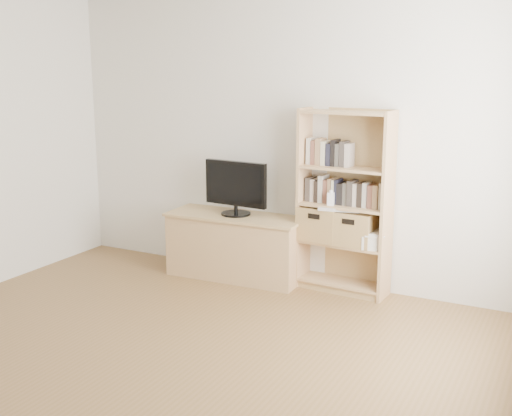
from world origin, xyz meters
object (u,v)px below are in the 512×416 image
Objects in this scene: tv_stand at (236,247)px; basket_right at (354,228)px; television at (236,188)px; laptop at (341,207)px; baby_monitor at (331,199)px; basket_left at (321,223)px; bookshelf at (344,203)px.

basket_right reaches higher than tv_stand.
television reaches higher than laptop.
basket_left is at bearing 131.86° from baby_monitor.
tv_stand is 0.78× the size of bookshelf.
basket_left is at bearing -178.81° from bookshelf.
basket_left reaches higher than basket_right.
laptop reaches higher than basket_left.
tv_stand is at bearing -171.70° from bookshelf.
television reaches higher than tv_stand.
television reaches higher than basket_right.
bookshelf reaches higher than basket_left.
television reaches higher than basket_left.
basket_left is at bearing 11.05° from television.
laptop is at bearing -148.27° from bookshelf.
baby_monitor is at bearing -33.74° from basket_left.
bookshelf reaches higher than laptop.
bookshelf is (1.02, 0.09, 0.51)m from tv_stand.
bookshelf is at bearing 9.20° from television.
basket_right is (1.12, 0.08, 0.30)m from tv_stand.
baby_monitor is 0.32× the size of basket_right.
baby_monitor is at bearing -1.94° from tv_stand.
basket_left is 0.25m from laptop.
baby_monitor reaches higher than tv_stand.
bookshelf is 0.05m from laptop.
bookshelf is 4.55× the size of laptop.
baby_monitor reaches higher than laptop.
baby_monitor is 0.13m from laptop.
laptop is (0.19, -0.02, 0.16)m from basket_left.
television is at bearing -174.19° from basket_right.
tv_stand is 11.28× the size of baby_monitor.
baby_monitor is (0.93, 0.01, 0.55)m from tv_stand.
baby_monitor reaches higher than basket_left.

